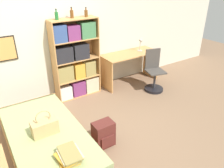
{
  "coord_description": "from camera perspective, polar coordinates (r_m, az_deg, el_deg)",
  "views": [
    {
      "loc": [
        -1.21,
        -2.56,
        2.41
      ],
      "look_at": [
        0.6,
        0.2,
        0.75
      ],
      "focal_mm": 35.0,
      "sensor_mm": 36.0,
      "label": 1
    }
  ],
  "objects": [
    {
      "name": "bookcase",
      "position": [
        4.64,
        -9.53,
        5.8
      ],
      "size": [
        0.97,
        0.33,
        1.66
      ],
      "color": "tan",
      "rests_on": "ground_plane"
    },
    {
      "name": "handbag",
      "position": [
        3.19,
        -17.19,
        -10.62
      ],
      "size": [
        0.35,
        0.18,
        0.37
      ],
      "color": "tan",
      "rests_on": "bed"
    },
    {
      "name": "backpack",
      "position": [
        3.45,
        -2.21,
        -13.0
      ],
      "size": [
        0.32,
        0.25,
        0.41
      ],
      "color": "#56231E",
      "rests_on": "ground_plane"
    },
    {
      "name": "bottle_brown",
      "position": [
        4.44,
        -10.47,
        17.59
      ],
      "size": [
        0.07,
        0.07,
        0.2
      ],
      "color": "brown",
      "rests_on": "bookcase"
    },
    {
      "name": "bottle_green",
      "position": [
        4.31,
        -14.29,
        16.93
      ],
      "size": [
        0.06,
        0.06,
        0.2
      ],
      "color": "#1E6B2D",
      "rests_on": "bookcase"
    },
    {
      "name": "desk_lamp",
      "position": [
        5.35,
        7.62,
        10.94
      ],
      "size": [
        0.17,
        0.12,
        0.35
      ],
      "color": "#ADA89E",
      "rests_on": "desk"
    },
    {
      "name": "ground_plane",
      "position": [
        3.72,
        -6.16,
        -13.92
      ],
      "size": [
        14.0,
        14.0,
        0.0
      ],
      "primitive_type": "plane",
      "color": "#84664C"
    },
    {
      "name": "bottle_clear",
      "position": [
        4.54,
        -6.79,
        17.91
      ],
      "size": [
        0.07,
        0.07,
        0.18
      ],
      "color": "brown",
      "rests_on": "bookcase"
    },
    {
      "name": "book_stack_on_bed",
      "position": [
        2.77,
        -11.17,
        -17.91
      ],
      "size": [
        0.3,
        0.36,
        0.11
      ],
      "color": "gold",
      "rests_on": "bed"
    },
    {
      "name": "wall_back",
      "position": [
        4.52,
        -17.03,
        11.34
      ],
      "size": [
        10.0,
        0.09,
        2.6
      ],
      "color": "beige",
      "rests_on": "ground_plane"
    },
    {
      "name": "bed",
      "position": [
        3.43,
        -16.48,
        -14.46
      ],
      "size": [
        0.99,
        2.04,
        0.43
      ],
      "color": "tan",
      "rests_on": "ground_plane"
    },
    {
      "name": "desk",
      "position": [
        5.28,
        4.71,
        5.82
      ],
      "size": [
        1.4,
        0.58,
        0.75
      ],
      "color": "tan",
      "rests_on": "ground_plane"
    },
    {
      "name": "desk_chair",
      "position": [
        5.07,
        10.84,
        1.83
      ],
      "size": [
        0.47,
        0.47,
        0.94
      ],
      "color": "black",
      "rests_on": "ground_plane"
    }
  ]
}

